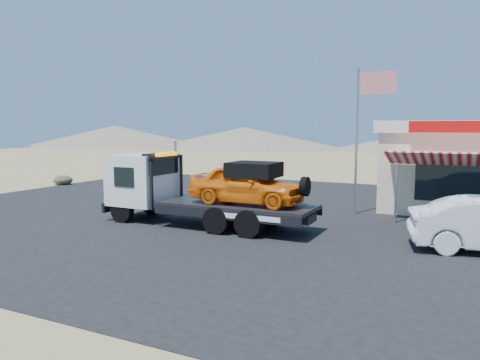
# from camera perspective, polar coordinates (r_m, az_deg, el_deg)

# --- Properties ---
(ground) EXTENTS (120.00, 120.00, 0.00)m
(ground) POSITION_cam_1_polar(r_m,az_deg,el_deg) (17.91, -4.45, -5.33)
(ground) COLOR #937D53
(ground) RESTS_ON ground
(asphalt_lot) EXTENTS (32.00, 24.00, 0.02)m
(asphalt_lot) POSITION_cam_1_polar(r_m,az_deg,el_deg) (19.69, 5.10, -4.22)
(asphalt_lot) COLOR black
(asphalt_lot) RESTS_ON ground
(tow_truck) EXTENTS (8.02, 2.38, 2.68)m
(tow_truck) POSITION_cam_1_polar(r_m,az_deg,el_deg) (17.36, -4.71, -0.87)
(tow_truck) COLOR black
(tow_truck) RESTS_ON asphalt_lot
(flagpole) EXTENTS (1.55, 0.10, 6.00)m
(flagpole) POSITION_cam_1_polar(r_m,az_deg,el_deg) (19.94, 14.74, 6.58)
(flagpole) COLOR #99999E
(flagpole) RESTS_ON asphalt_lot
(desert_scrub) EXTENTS (26.95, 30.66, 0.75)m
(desert_scrub) POSITION_cam_1_polar(r_m,az_deg,el_deg) (32.87, -17.99, 0.37)
(desert_scrub) COLOR #3C4927
(desert_scrub) RESTS_ON ground
(distant_hills) EXTENTS (126.00, 48.00, 4.20)m
(distant_hills) POSITION_cam_1_polar(r_m,az_deg,el_deg) (72.66, 11.53, 5.03)
(distant_hills) COLOR #726B59
(distant_hills) RESTS_ON ground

